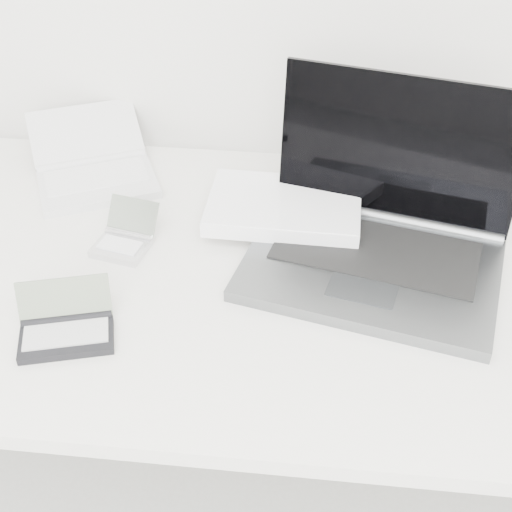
# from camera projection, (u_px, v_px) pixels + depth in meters

# --- Properties ---
(desk) EXTENTS (1.60, 0.80, 0.73)m
(desk) POSITION_uv_depth(u_px,v_px,m) (275.00, 289.00, 1.29)
(desk) COLOR white
(desk) RESTS_ON ground
(laptop_large) EXTENTS (0.56, 0.43, 0.30)m
(laptop_large) POSITION_uv_depth(u_px,v_px,m) (352.00, 226.00, 1.28)
(laptop_large) COLOR #5D6062
(laptop_large) RESTS_ON desk
(netbook_open_white) EXTENTS (0.34, 0.36, 0.09)m
(netbook_open_white) POSITION_uv_depth(u_px,v_px,m) (94.00, 169.00, 1.49)
(netbook_open_white) COLOR silver
(netbook_open_white) RESTS_ON desk
(pda_silver) EXTENTS (0.12, 0.13, 0.07)m
(pda_silver) POSITION_uv_depth(u_px,v_px,m) (124.00, 239.00, 1.31)
(pda_silver) COLOR silver
(pda_silver) RESTS_ON desk
(palmtop_charcoal) EXTENTS (0.17, 0.14, 0.08)m
(palmtop_charcoal) POSITION_uv_depth(u_px,v_px,m) (66.00, 328.00, 1.13)
(palmtop_charcoal) COLOR black
(palmtop_charcoal) RESTS_ON desk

